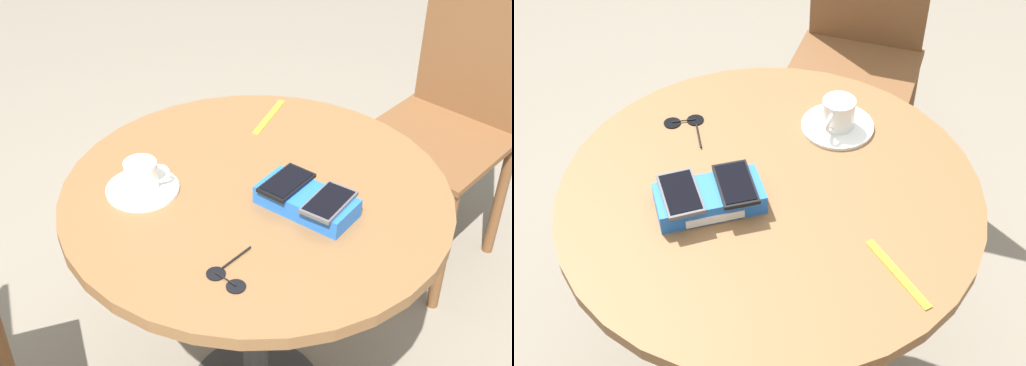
% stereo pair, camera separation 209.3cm
% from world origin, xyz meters
% --- Properties ---
extents(round_table, '(0.88, 0.88, 0.72)m').
position_xyz_m(round_table, '(0.00, 0.00, 0.60)').
color(round_table, '#2D2D2D').
rests_on(round_table, ground_plane).
extents(phone_box, '(0.21, 0.11, 0.04)m').
position_xyz_m(phone_box, '(-0.13, -0.01, 0.74)').
color(phone_box, blue).
rests_on(phone_box, round_table).
extents(phone_gray, '(0.08, 0.13, 0.01)m').
position_xyz_m(phone_gray, '(-0.18, -0.01, 0.76)').
color(phone_gray, '#515156').
rests_on(phone_gray, phone_box).
extents(phone_black, '(0.07, 0.13, 0.01)m').
position_xyz_m(phone_black, '(-0.07, -0.01, 0.76)').
color(phone_black, black).
rests_on(phone_black, phone_box).
extents(saucer, '(0.16, 0.16, 0.01)m').
position_xyz_m(saucer, '(0.20, 0.16, 0.72)').
color(saucer, white).
rests_on(saucer, round_table).
extents(coffee_cup, '(0.08, 0.09, 0.07)m').
position_xyz_m(coffee_cup, '(0.20, 0.15, 0.76)').
color(coffee_cup, white).
rests_on(coffee_cup, saucer).
extents(lanyard_strap, '(0.06, 0.18, 0.00)m').
position_xyz_m(lanyard_strap, '(0.17, -0.27, 0.72)').
color(lanyard_strap, yellow).
rests_on(lanyard_strap, round_table).
extents(sunglasses, '(0.09, 0.12, 0.01)m').
position_xyz_m(sunglasses, '(-0.13, 0.26, 0.72)').
color(sunglasses, black).
rests_on(sunglasses, round_table).
extents(chair_near_window, '(0.54, 0.54, 0.92)m').
position_xyz_m(chair_near_window, '(0.48, 0.73, 0.48)').
color(chair_near_window, brown).
rests_on(chair_near_window, ground_plane).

